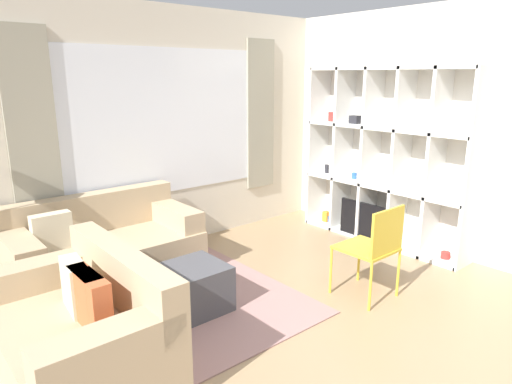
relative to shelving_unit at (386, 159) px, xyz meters
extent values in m
plane|color=#9E7F5B|center=(-2.06, -1.30, -1.00)|extent=(16.00, 16.00, 0.00)
cube|color=beige|center=(-2.06, 1.55, 0.35)|extent=(5.64, 0.07, 2.70)
cube|color=white|center=(-2.06, 1.50, 0.45)|extent=(2.44, 0.01, 1.60)
cube|color=#9E9984|center=(-3.45, 1.49, 0.45)|extent=(0.44, 0.03, 1.90)
cube|color=#9E9984|center=(-0.67, 1.49, 0.45)|extent=(0.44, 0.03, 1.90)
cube|color=beige|center=(0.20, 0.10, 0.35)|extent=(0.07, 4.01, 2.70)
cube|color=gray|center=(-3.20, 0.16, -0.99)|extent=(2.83, 2.01, 0.01)
cube|color=silver|center=(0.15, -0.01, 0.03)|extent=(0.02, 2.09, 2.05)
cube|color=white|center=(-0.03, -1.06, 0.03)|extent=(0.39, 0.04, 2.05)
cube|color=white|center=(-0.03, -0.64, 0.03)|extent=(0.39, 0.04, 2.05)
cube|color=white|center=(-0.03, -0.22, 0.03)|extent=(0.39, 0.04, 2.05)
cube|color=white|center=(-0.03, 0.20, 0.03)|extent=(0.39, 0.04, 2.05)
cube|color=white|center=(-0.03, 0.62, 0.03)|extent=(0.39, 0.04, 2.05)
cube|color=white|center=(-0.03, 1.04, 0.03)|extent=(0.39, 0.04, 2.05)
cube|color=white|center=(-0.03, -0.01, -0.98)|extent=(0.39, 2.09, 0.04)
cube|color=white|center=(-0.03, -0.01, -0.32)|extent=(0.39, 2.09, 0.04)
cube|color=white|center=(-0.03, -0.01, 0.37)|extent=(0.39, 2.09, 0.04)
cube|color=white|center=(-0.03, -0.01, 1.03)|extent=(0.39, 2.09, 0.04)
cube|color=black|center=(-0.19, 0.13, -0.75)|extent=(0.04, 0.67, 0.43)
cube|color=black|center=(-0.17, 0.13, -0.95)|extent=(0.10, 0.24, 0.03)
cube|color=#232328|center=(-0.05, 0.43, 0.43)|extent=(0.12, 0.12, 0.10)
cylinder|color=#2856A8|center=(-0.05, 0.41, -0.26)|extent=(0.06, 0.06, 0.08)
cylinder|color=#232328|center=(-0.05, 0.86, -0.24)|extent=(0.06, 0.06, 0.11)
cube|color=red|center=(-0.05, 0.80, 0.44)|extent=(0.07, 0.07, 0.12)
cylinder|color=#2856A8|center=(-0.05, 0.82, -0.92)|extent=(0.06, 0.06, 0.08)
cylinder|color=red|center=(-0.05, -0.86, -0.93)|extent=(0.10, 0.10, 0.07)
cube|color=orange|center=(-0.05, 0.83, -0.90)|extent=(0.08, 0.08, 0.13)
cube|color=tan|center=(-3.03, 1.01, -0.79)|extent=(1.74, 0.88, 0.43)
cube|color=tan|center=(-3.03, 1.36, -0.38)|extent=(1.74, 0.18, 0.39)
cube|color=tan|center=(-3.78, 1.01, -0.47)|extent=(0.24, 0.82, 0.21)
cube|color=tan|center=(-2.28, 1.01, -0.47)|extent=(0.24, 0.82, 0.21)
cube|color=beige|center=(-3.49, 1.08, -0.40)|extent=(0.34, 0.12, 0.34)
cube|color=tan|center=(-3.78, -0.25, -0.79)|extent=(0.88, 1.46, 0.43)
cube|color=tan|center=(-3.43, -0.25, -0.38)|extent=(0.18, 1.46, 0.39)
cube|color=tan|center=(-3.78, 0.36, -0.47)|extent=(0.82, 0.24, 0.21)
cube|color=tan|center=(-3.78, -0.86, -0.47)|extent=(0.82, 0.24, 0.21)
cube|color=#C65B33|center=(-3.71, -0.44, -0.40)|extent=(0.12, 0.34, 0.34)
cube|color=beige|center=(-3.71, -0.14, -0.40)|extent=(0.16, 0.35, 0.34)
cube|color=#C65B33|center=(-3.71, -0.34, -0.40)|extent=(0.12, 0.34, 0.34)
cube|color=#47474C|center=(-2.83, 0.00, -0.80)|extent=(0.77, 0.51, 0.41)
cylinder|color=gold|center=(-1.15, -0.54, -0.78)|extent=(0.02, 0.02, 0.44)
cylinder|color=gold|center=(-1.57, -0.54, -0.78)|extent=(0.02, 0.02, 0.44)
cylinder|color=gold|center=(-1.15, -0.98, -0.78)|extent=(0.02, 0.02, 0.44)
cylinder|color=gold|center=(-1.57, -0.98, -0.78)|extent=(0.02, 0.02, 0.44)
cube|color=gold|center=(-1.36, -0.76, -0.55)|extent=(0.44, 0.46, 0.02)
cube|color=gold|center=(-1.36, -0.97, -0.34)|extent=(0.44, 0.02, 0.40)
camera|label=1|loc=(-4.59, -3.04, 0.96)|focal=32.00mm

